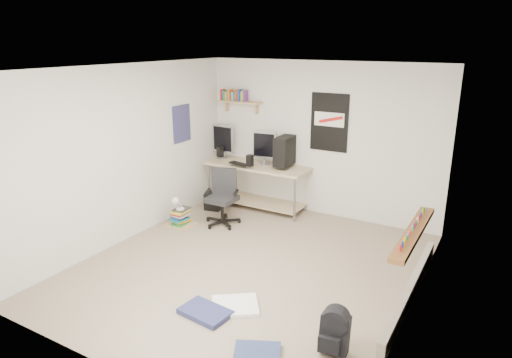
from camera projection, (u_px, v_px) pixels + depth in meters
The scene contains 25 objects.
floor at pixel (249, 267), 5.89m from camera, with size 4.00×4.50×0.01m, color gray.
ceiling at pixel (248, 68), 5.15m from camera, with size 4.00×4.50×0.01m, color white.
back_wall at pixel (320, 140), 7.38m from camera, with size 4.00×0.01×2.50m, color silver.
left_wall at pixel (128, 154), 6.47m from camera, with size 0.01×4.50×2.50m, color silver.
right_wall at pixel (421, 202), 4.56m from camera, with size 0.01×4.50×2.50m, color silver.
desk at pixel (259, 186), 7.90m from camera, with size 1.79×0.78×0.82m, color tan.
monitor_left at pixel (223, 143), 8.05m from camera, with size 0.44×0.11×0.48m, color #A1A1A6.
monitor_right at pixel (265, 149), 7.66m from camera, with size 0.40×0.10×0.44m, color #9B9A9F.
pc_tower at pixel (285, 151), 7.47m from camera, with size 0.22×0.46×0.48m, color black.
keyboard at pixel (239, 164), 7.59m from camera, with size 0.38×0.13×0.02m, color black.
speaker_left at pixel (220, 152), 8.05m from camera, with size 0.09×0.09×0.19m, color black.
speaker_right at pixel (250, 160), 7.47m from camera, with size 0.09×0.09×0.19m, color black.
office_chair at pixel (222, 195), 7.10m from camera, with size 0.58×0.58×0.88m, color black.
wall_shelf at pixel (240, 102), 7.82m from camera, with size 0.80×0.22×0.24m, color tan.
poster_back_wall at pixel (329, 122), 7.20m from camera, with size 0.62×0.03×0.92m, color black.
poster_left_wall at pixel (182, 124), 7.38m from camera, with size 0.02×0.42×0.60m, color navy.
window at pixel (423, 175), 4.77m from camera, with size 0.10×1.50×1.26m, color brown.
baseboard_heater at pixel (411, 290), 5.17m from camera, with size 0.08×2.50×0.18m, color #B7B2A8.
backpack at pixel (335, 334), 4.22m from camera, with size 0.27×0.21×0.35m, color black.
tshirt at pixel (235, 306), 4.99m from camera, with size 0.50×0.42×0.04m, color white.
jeans_a at pixel (205, 312), 4.85m from camera, with size 0.53×0.34×0.06m, color navy.
jeans_b at pixel (257, 354), 4.22m from camera, with size 0.43×0.32×0.05m, color navy.
book_stack at pixel (180, 216), 7.17m from camera, with size 0.49×0.40×0.33m, color brown.
desk_lamp at pixel (180, 203), 7.08m from camera, with size 0.13×0.21×0.21m, color silver.
subwoofer at pixel (214, 201), 7.85m from camera, with size 0.27×0.27×0.30m, color black.
Camera 1 is at (2.72, -4.54, 2.82)m, focal length 32.00 mm.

